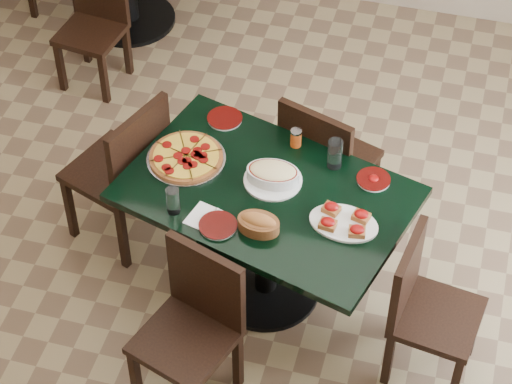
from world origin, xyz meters
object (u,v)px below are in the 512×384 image
(chair_left, at_px, (126,167))
(back_chair_near, at_px, (95,19))
(chair_near, at_px, (194,320))
(chair_far, at_px, (323,160))
(bread_basket, at_px, (259,223))
(main_table, at_px, (266,217))
(chair_right, at_px, (423,304))
(pepperoni_pizza, at_px, (186,157))
(bruschetta_platter, at_px, (344,221))
(lasagna_casserole, at_px, (273,174))

(chair_left, xyz_separation_m, back_chair_near, (-0.69, 1.29, -0.09))
(chair_near, relative_size, chair_left, 0.92)
(chair_far, xyz_separation_m, bread_basket, (-0.15, -0.78, 0.28))
(main_table, bearing_deg, chair_near, -89.33)
(main_table, relative_size, chair_right, 1.83)
(chair_right, height_order, pepperoni_pizza, chair_right)
(bread_basket, bearing_deg, pepperoni_pizza, 147.36)
(chair_left, xyz_separation_m, bruschetta_platter, (1.21, -0.29, 0.24))
(pepperoni_pizza, bearing_deg, bruschetta_platter, -14.69)
(chair_far, height_order, pepperoni_pizza, chair_far)
(main_table, bearing_deg, bruschetta_platter, -0.00)
(chair_right, relative_size, pepperoni_pizza, 2.13)
(pepperoni_pizza, distance_m, bread_basket, 0.59)
(lasagna_casserole, bearing_deg, bruschetta_platter, -28.40)
(chair_near, bearing_deg, lasagna_casserole, 94.40)
(chair_right, relative_size, back_chair_near, 1.05)
(pepperoni_pizza, xyz_separation_m, lasagna_casserole, (0.45, -0.03, 0.03))
(main_table, distance_m, chair_right, 0.87)
(chair_far, height_order, bruschetta_platter, chair_far)
(main_table, distance_m, bruschetta_platter, 0.46)
(chair_near, bearing_deg, back_chair_near, 141.07)
(bruschetta_platter, bearing_deg, chair_left, 172.62)
(chair_left, relative_size, bruschetta_platter, 2.69)
(chair_near, bearing_deg, bruschetta_platter, 61.42)
(chair_near, xyz_separation_m, chair_right, (1.00, 0.39, -0.02))
(chair_left, bearing_deg, lasagna_casserole, 103.35)
(chair_far, distance_m, chair_left, 1.04)
(back_chair_near, bearing_deg, lasagna_casserole, -34.93)
(chair_near, height_order, back_chair_near, chair_near)
(pepperoni_pizza, xyz_separation_m, bruschetta_platter, (0.84, -0.22, 0.01))
(chair_far, xyz_separation_m, chair_left, (-0.98, -0.35, 0.03))
(chair_far, bearing_deg, pepperoni_pizza, 53.17)
(chair_right, bearing_deg, pepperoni_pizza, 82.50)
(chair_right, distance_m, bruschetta_platter, 0.55)
(bruschetta_platter, bearing_deg, chair_far, 115.62)
(pepperoni_pizza, distance_m, bruschetta_platter, 0.87)
(main_table, height_order, chair_far, chair_far)
(chair_near, height_order, chair_left, chair_left)
(chair_far, bearing_deg, main_table, 90.46)
(main_table, distance_m, back_chair_near, 2.10)
(bread_basket, xyz_separation_m, bruschetta_platter, (0.38, 0.13, -0.02))
(lasagna_casserole, relative_size, bruschetta_platter, 0.81)
(back_chair_near, height_order, bread_basket, bread_basket)
(chair_left, distance_m, lasagna_casserole, 0.86)
(back_chair_near, height_order, bruschetta_platter, same)
(main_table, relative_size, chair_far, 1.69)
(back_chair_near, bearing_deg, chair_left, -53.97)
(main_table, bearing_deg, chair_left, -176.65)
(lasagna_casserole, height_order, bruschetta_platter, lasagna_casserole)
(chair_right, bearing_deg, bread_basket, 97.73)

